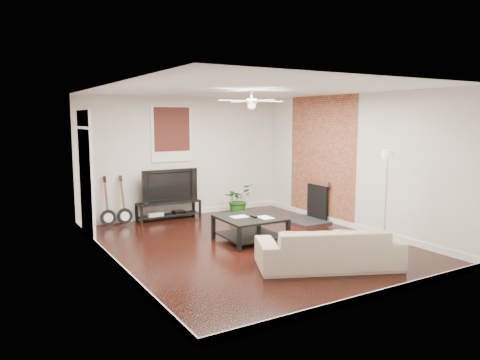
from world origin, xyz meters
name	(u,v)px	position (x,y,z in m)	size (l,w,h in m)	color
room	(251,169)	(0.00, 0.00, 1.40)	(5.01, 6.01, 2.81)	black
brick_accent	(321,158)	(2.49, 1.00, 1.40)	(0.02, 2.20, 2.80)	brown
fireplace	(310,201)	(2.20, 1.00, 0.46)	(0.80, 1.10, 0.92)	black
window_back	(172,134)	(-0.30, 2.97, 1.95)	(1.00, 0.06, 1.30)	#3B1810
door_left	(87,174)	(-2.46, 1.90, 1.25)	(0.08, 1.00, 2.50)	white
tv_stand	(169,210)	(-0.49, 2.78, 0.20)	(1.46, 0.39, 0.41)	black
tv	(168,185)	(-0.49, 2.80, 0.79)	(1.31, 0.17, 0.75)	black
coffee_table	(250,229)	(0.12, 0.24, 0.23)	(1.10, 1.10, 0.46)	black
sofa	(328,247)	(0.34, -1.70, 0.32)	(2.18, 0.85, 0.64)	#C8AC96
floor_lamp	(386,202)	(1.69, -1.60, 0.89)	(0.29, 0.29, 1.78)	white
potted_plant	(238,200)	(1.12, 2.40, 0.37)	(0.67, 0.58, 0.74)	#20611B
guitar_left	(107,201)	(-1.88, 2.75, 0.55)	(0.34, 0.24, 1.09)	black
guitar_right	(124,200)	(-1.53, 2.72, 0.55)	(0.34, 0.24, 1.09)	black
ceiling_fan	(252,101)	(0.00, 0.00, 2.60)	(1.24, 1.24, 0.32)	white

